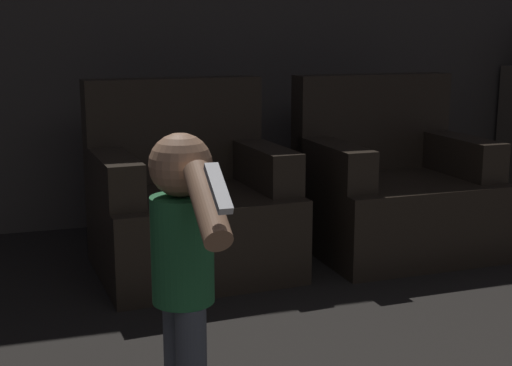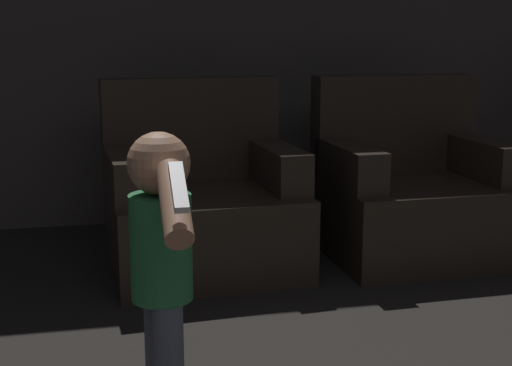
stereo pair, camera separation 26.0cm
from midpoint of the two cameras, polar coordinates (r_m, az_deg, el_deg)
wall_back at (r=4.35m, az=-1.10°, el=14.09°), size 8.40×0.05×2.60m
armchair_left at (r=3.48m, az=-2.24°, el=-1.71°), size 0.95×0.84×0.91m
armchair_right at (r=3.81m, az=14.21°, el=-0.85°), size 0.92×0.80×0.91m
person_toddler at (r=2.14m, az=-4.14°, el=-5.25°), size 0.19×0.58×0.85m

